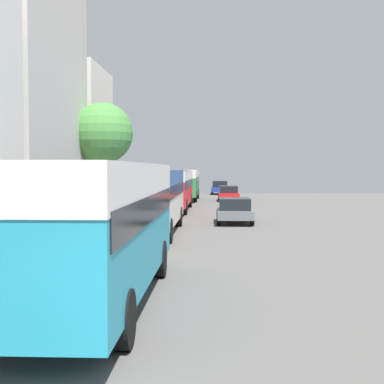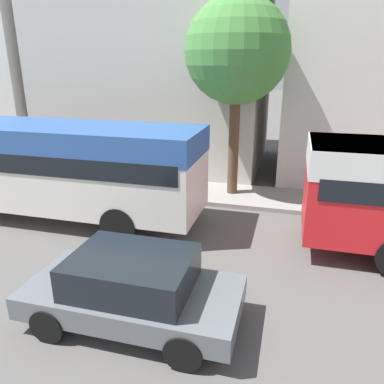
{
  "view_description": "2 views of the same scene",
  "coord_description": "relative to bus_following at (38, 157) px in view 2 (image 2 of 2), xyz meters",
  "views": [
    {
      "loc": [
        1.04,
        -4.57,
        2.97
      ],
      "look_at": [
        -0.36,
        27.78,
        1.54
      ],
      "focal_mm": 50.0,
      "sensor_mm": 36.0,
      "label": 1
    },
    {
      "loc": [
        7.47,
        26.91,
        4.62
      ],
      "look_at": [
        -1.6,
        24.45,
        1.33
      ],
      "focal_mm": 35.0,
      "sensor_mm": 36.0,
      "label": 2
    }
  ],
  "objects": [
    {
      "name": "street_tree",
      "position": [
        -3.3,
        5.41,
        3.01
      ],
      "size": [
        3.38,
        3.38,
        6.48
      ],
      "color": "brown",
      "rests_on": "sidewalk"
    },
    {
      "name": "building_end_row",
      "position": [
        -7.69,
        10.25,
        2.83
      ],
      "size": [
        6.81,
        6.71,
        9.44
      ],
      "color": "silver",
      "rests_on": "ground_plane"
    },
    {
      "name": "pedestrian_near_curb",
      "position": [
        -3.83,
        -0.43,
        -0.79
      ],
      "size": [
        0.39,
        0.39,
        1.85
      ],
      "color": "#232838",
      "rests_on": "sidewalk"
    },
    {
      "name": "building_far_terrace",
      "position": [
        -7.73,
        1.2,
        4.66
      ],
      "size": [
        6.88,
        9.56,
        13.1
      ],
      "color": "beige",
      "rests_on": "ground_plane"
    },
    {
      "name": "bus_following",
      "position": [
        0.0,
        0.0,
        0.0
      ],
      "size": [
        2.51,
        10.03,
        2.9
      ],
      "color": "silver",
      "rests_on": "ground_plane"
    },
    {
      "name": "car_crossing",
      "position": [
        4.01,
        4.78,
        -1.17
      ],
      "size": [
        1.94,
        3.93,
        1.37
      ],
      "color": "slate",
      "rests_on": "ground_plane"
    }
  ]
}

